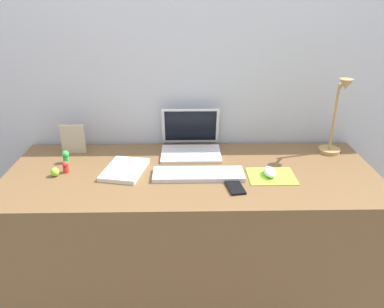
{
  "coord_description": "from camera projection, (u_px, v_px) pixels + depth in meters",
  "views": [
    {
      "loc": [
        -0.03,
        -1.58,
        1.54
      ],
      "look_at": [
        0.0,
        0.0,
        0.83
      ],
      "focal_mm": 35.78,
      "sensor_mm": 36.0,
      "label": 1
    }
  ],
  "objects": [
    {
      "name": "ground_plane",
      "position": [
        192.0,
        293.0,
        2.08
      ],
      "size": [
        6.0,
        6.0,
        0.0
      ],
      "primitive_type": "plane",
      "color": "slate"
    },
    {
      "name": "mousepad",
      "position": [
        271.0,
        176.0,
        1.73
      ],
      "size": [
        0.21,
        0.17,
        0.0
      ],
      "primitive_type": "cube",
      "color": "#8CDB33",
      "rests_on": "desk"
    },
    {
      "name": "cell_phone",
      "position": [
        235.0,
        187.0,
        1.63
      ],
      "size": [
        0.08,
        0.14,
        0.01
      ],
      "primitive_type": "cube",
      "rotation": [
        0.0,
        0.0,
        0.16
      ],
      "color": "black",
      "rests_on": "desk"
    },
    {
      "name": "toy_figurine_green",
      "position": [
        66.0,
        156.0,
        1.85
      ],
      "size": [
        0.03,
        0.03,
        0.06
      ],
      "color": "green",
      "rests_on": "desk"
    },
    {
      "name": "notebook_pad",
      "position": [
        125.0,
        170.0,
        1.77
      ],
      "size": [
        0.21,
        0.27,
        0.02
      ],
      "primitive_type": "cube",
      "rotation": [
        0.0,
        0.0,
        -0.2
      ],
      "color": "silver",
      "rests_on": "desk"
    },
    {
      "name": "back_wall",
      "position": [
        190.0,
        136.0,
        2.11
      ],
      "size": [
        2.91,
        0.05,
        1.54
      ],
      "primitive_type": "cube",
      "color": "#B2B7C1",
      "rests_on": "ground_plane"
    },
    {
      "name": "toy_figurine_red",
      "position": [
        66.0,
        167.0,
        1.76
      ],
      "size": [
        0.03,
        0.03,
        0.06
      ],
      "color": "red",
      "rests_on": "desk"
    },
    {
      "name": "mouse",
      "position": [
        270.0,
        172.0,
        1.72
      ],
      "size": [
        0.06,
        0.1,
        0.03
      ],
      "primitive_type": "ellipsoid",
      "color": "silver",
      "rests_on": "mousepad"
    },
    {
      "name": "picture_frame",
      "position": [
        73.0,
        139.0,
        1.94
      ],
      "size": [
        0.12,
        0.02,
        0.15
      ],
      "primitive_type": "cube",
      "color": "#B2A58C",
      "rests_on": "desk"
    },
    {
      "name": "laptop",
      "position": [
        192.0,
        141.0,
        1.97
      ],
      "size": [
        0.3,
        0.26,
        0.21
      ],
      "color": "silver",
      "rests_on": "desk"
    },
    {
      "name": "desk_lamp",
      "position": [
        337.0,
        119.0,
        1.88
      ],
      "size": [
        0.11,
        0.16,
        0.4
      ],
      "color": "#A5844C",
      "rests_on": "desk"
    },
    {
      "name": "keyboard",
      "position": [
        198.0,
        174.0,
        1.73
      ],
      "size": [
        0.41,
        0.13,
        0.02
      ],
      "primitive_type": "cube",
      "color": "silver",
      "rests_on": "desk"
    },
    {
      "name": "desk",
      "position": [
        192.0,
        237.0,
        1.92
      ],
      "size": [
        1.71,
        0.68,
        0.74
      ],
      "primitive_type": "cube",
      "color": "brown",
      "rests_on": "ground_plane"
    },
    {
      "name": "toy_figurine_lime",
      "position": [
        55.0,
        172.0,
        1.72
      ],
      "size": [
        0.04,
        0.04,
        0.04
      ],
      "primitive_type": "ellipsoid",
      "color": "#8CDB33",
      "rests_on": "desk"
    }
  ]
}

